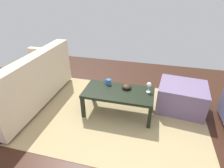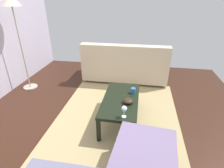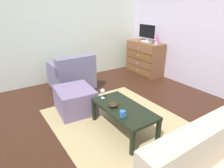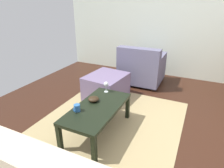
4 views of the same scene
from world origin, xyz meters
The scene contains 13 objects.
ground_plane centered at (0.00, 0.00, -0.03)m, with size 5.30×4.70×0.05m, color #351C12.
wall_accent_rear centered at (0.00, 2.11, 1.31)m, with size 5.30×0.12×2.62m, color silver.
wall_plain_left centered at (-2.41, 0.00, 1.31)m, with size 0.12×4.70×2.62m, color silver.
area_rug centered at (0.20, -0.20, 0.00)m, with size 2.60×1.90×0.01m, color tan.
dresser centered at (-1.58, 1.80, 0.43)m, with size 1.02×0.49×0.85m.
tv centered at (-1.56, 1.82, 1.09)m, with size 0.61×0.18×0.46m.
lava_lamp centered at (-1.17, 1.76, 1.00)m, with size 0.09×0.09×0.33m.
coffee_table centered at (0.20, -0.26, 0.34)m, with size 1.03×0.51×0.39m.
wine_glass centered at (-0.22, -0.35, 0.50)m, with size 0.07×0.07×0.16m.
mug centered at (0.40, -0.42, 0.43)m, with size 0.11×0.08×0.08m.
bowl_decorative centered at (0.10, -0.37, 0.42)m, with size 0.14×0.14×0.06m, color black.
armchair centered at (-1.65, -0.26, 0.33)m, with size 0.80×0.83×0.79m.
ottoman centered at (-0.74, -0.61, 0.21)m, with size 0.70×0.60×0.42m, color slate.
Camera 3 is at (2.15, -1.78, 1.76)m, focal length 31.24 mm.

